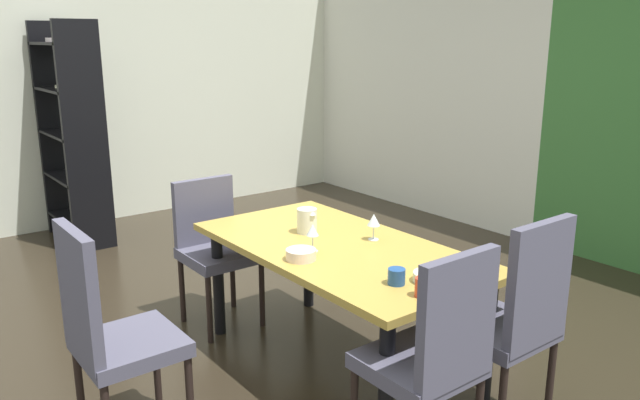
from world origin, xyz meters
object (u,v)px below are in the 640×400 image
at_px(display_shelf, 72,134).
at_px(wine_glass_rear, 313,231).
at_px(chair_right_near, 433,352).
at_px(dining_table, 339,259).
at_px(pitcher_left, 307,221).
at_px(chair_left_near, 214,242).
at_px(wine_glass_west, 374,221).
at_px(chair_right_far, 514,315).
at_px(cup_right, 423,287).
at_px(cup_east, 492,260).
at_px(cup_corner, 396,276).
at_px(serving_bowl_near_shelf, 431,277).
at_px(serving_bowl_south, 301,254).
at_px(chair_head_near, 109,329).

relative_size(display_shelf, wine_glass_rear, 13.03).
relative_size(chair_right_near, wine_glass_rear, 6.78).
height_order(dining_table, pitcher_left, pitcher_left).
relative_size(chair_right_near, pitcher_left, 7.02).
relative_size(chair_left_near, wine_glass_west, 6.20).
relative_size(chair_right_far, cup_right, 12.25).
xyz_separation_m(chair_left_near, cup_east, (1.69, 0.63, 0.23)).
distance_m(chair_left_near, cup_east, 1.82).
bearing_deg(wine_glass_rear, dining_table, 89.07).
height_order(dining_table, cup_corner, cup_corner).
xyz_separation_m(cup_right, cup_corner, (-0.17, 0.01, -0.01)).
bearing_deg(serving_bowl_near_shelf, dining_table, -179.41).
bearing_deg(cup_east, wine_glass_west, -168.04).
bearing_deg(chair_right_near, serving_bowl_near_shelf, 45.22).
bearing_deg(pitcher_left, display_shelf, -171.55).
bearing_deg(chair_left_near, dining_table, 106.03).
relative_size(display_shelf, cup_right, 22.82).
height_order(chair_right_near, serving_bowl_south, chair_right_near).
bearing_deg(serving_bowl_south, cup_east, 44.00).
bearing_deg(cup_corner, serving_bowl_south, -163.61).
bearing_deg(chair_left_near, cup_right, 94.05).
relative_size(chair_head_near, cup_corner, 13.11).
bearing_deg(cup_right, wine_glass_rear, -177.99).
distance_m(wine_glass_rear, serving_bowl_south, 0.16).
bearing_deg(cup_right, chair_left_near, -175.95).
relative_size(display_shelf, cup_east, 20.44).
distance_m(dining_table, serving_bowl_near_shelf, 0.68).
height_order(chair_right_near, wine_glass_rear, chair_right_near).
relative_size(chair_left_near, wine_glass_rear, 6.22).
distance_m(cup_corner, pitcher_left, 0.89).
relative_size(dining_table, cup_right, 19.94).
bearing_deg(cup_right, display_shelf, -175.77).
xyz_separation_m(display_shelf, pitcher_left, (2.98, 0.44, -0.19)).
distance_m(wine_glass_west, serving_bowl_near_shelf, 0.66).
xyz_separation_m(dining_table, wine_glass_rear, (-0.00, -0.18, 0.20)).
bearing_deg(wine_glass_west, serving_bowl_south, -88.55).
height_order(display_shelf, serving_bowl_south, display_shelf).
bearing_deg(serving_bowl_south, display_shelf, -177.45).
xyz_separation_m(chair_left_near, wine_glass_west, (1.00, 0.48, 0.29)).
bearing_deg(cup_corner, cup_right, -2.50).
relative_size(chair_left_near, display_shelf, 0.48).
bearing_deg(cup_corner, wine_glass_rear, -176.70).
distance_m(chair_left_near, cup_corner, 1.57).
xyz_separation_m(chair_head_near, pitcher_left, (-0.24, 1.27, 0.21)).
distance_m(serving_bowl_near_shelf, cup_corner, 0.17).
bearing_deg(chair_right_far, display_shelf, 99.69).
bearing_deg(cup_right, cup_east, 92.75).
distance_m(chair_right_near, display_shelf, 4.24).
xyz_separation_m(serving_bowl_near_shelf, pitcher_left, (-0.96, -0.01, 0.05)).
height_order(chair_right_far, cup_east, chair_right_far).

